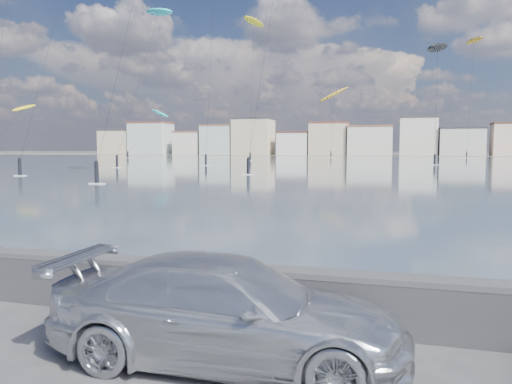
# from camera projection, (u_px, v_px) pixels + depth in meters

# --- Properties ---
(ground) EXTENTS (700.00, 700.00, 0.00)m
(ground) POSITION_uv_depth(u_px,v_px,m) (99.00, 384.00, 6.52)
(ground) COLOR #333335
(ground) RESTS_ON ground
(bay_water) EXTENTS (500.00, 177.00, 0.00)m
(bay_water) POSITION_uv_depth(u_px,v_px,m) (377.00, 164.00, 94.22)
(bay_water) COLOR #3D4E5C
(bay_water) RESTS_ON ground
(far_shore_strip) EXTENTS (500.00, 60.00, 0.00)m
(far_shore_strip) POSITION_uv_depth(u_px,v_px,m) (387.00, 155.00, 198.21)
(far_shore_strip) COLOR #4C473D
(far_shore_strip) RESTS_ON ground
(seawall) EXTENTS (400.00, 0.36, 1.08)m
(seawall) POSITION_uv_depth(u_px,v_px,m) (184.00, 285.00, 9.05)
(seawall) COLOR #28282B
(seawall) RESTS_ON ground
(far_buildings) EXTENTS (240.79, 13.26, 14.60)m
(far_buildings) POSITION_uv_depth(u_px,v_px,m) (391.00, 139.00, 183.90)
(far_buildings) COLOR beige
(far_buildings) RESTS_ON ground
(car_silver) EXTENTS (5.22, 2.25, 1.50)m
(car_silver) POSITION_uv_depth(u_px,v_px,m) (228.00, 310.00, 7.17)
(car_silver) COLOR silver
(car_silver) RESTS_ON ground
(kitesurfer_0) EXTENTS (9.06, 19.40, 15.65)m
(kitesurfer_0) POSITION_uv_depth(u_px,v_px,m) (159.00, 114.00, 154.22)
(kitesurfer_0) COLOR #19BFBF
(kitesurfer_0) RESTS_ON ground
(kitesurfer_4) EXTENTS (5.25, 12.12, 34.66)m
(kitesurfer_4) POSITION_uv_depth(u_px,v_px,m) (474.00, 42.00, 145.00)
(kitesurfer_4) COLOR #BF8C19
(kitesurfer_4) RESTS_ON ground
(kitesurfer_5) EXTENTS (3.18, 18.34, 13.90)m
(kitesurfer_5) POSITION_uv_depth(u_px,v_px,m) (23.00, 109.00, 118.03)
(kitesurfer_5) COLOR yellow
(kitesurfer_5) RESTS_ON ground
(kitesurfer_10) EXTENTS (9.90, 16.56, 27.28)m
(kitesurfer_10) POSITION_uv_depth(u_px,v_px,m) (159.00, 13.00, 82.96)
(kitesurfer_10) COLOR #19BFBF
(kitesurfer_10) RESTS_ON ground
(kitesurfer_17) EXTENTS (9.83, 10.54, 21.98)m
(kitesurfer_17) POSITION_uv_depth(u_px,v_px,m) (333.00, 95.00, 151.93)
(kitesurfer_17) COLOR #BF8C19
(kitesurfer_17) RESTS_ON ground
(kitesurfer_18) EXTENTS (6.10, 15.86, 23.46)m
(kitesurfer_18) POSITION_uv_depth(u_px,v_px,m) (438.00, 48.00, 93.25)
(kitesurfer_18) COLOR black
(kitesurfer_18) RESTS_ON ground
(kitesurfer_20) EXTENTS (5.95, 18.16, 34.88)m
(kitesurfer_20) POSITION_uv_depth(u_px,v_px,m) (254.00, 24.00, 122.54)
(kitesurfer_20) COLOR yellow
(kitesurfer_20) RESTS_ON ground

